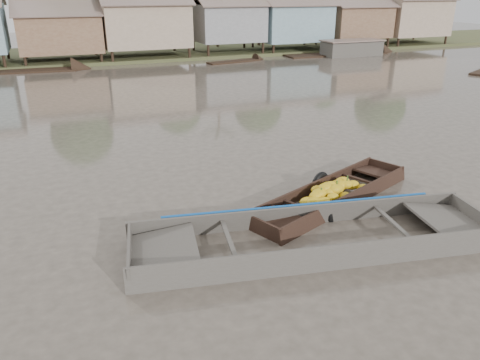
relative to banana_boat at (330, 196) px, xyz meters
name	(u,v)px	position (x,y,z in m)	size (l,w,h in m)	color
ground	(283,219)	(-1.64, -0.46, -0.15)	(120.00, 120.00, 0.00)	#494138
riverbank	(144,17)	(1.39, 31.40, 2.92)	(120.00, 12.47, 10.22)	#384723
banana_boat	(330,196)	(0.00, 0.00, 0.00)	(5.71, 3.41, 0.77)	black
viewer_boat	(315,242)	(-1.54, -1.84, -0.08)	(8.41, 3.54, 0.66)	#45403A
distant_boats	(287,58)	(11.05, 24.02, 0.05)	(48.23, 14.62, 1.38)	black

